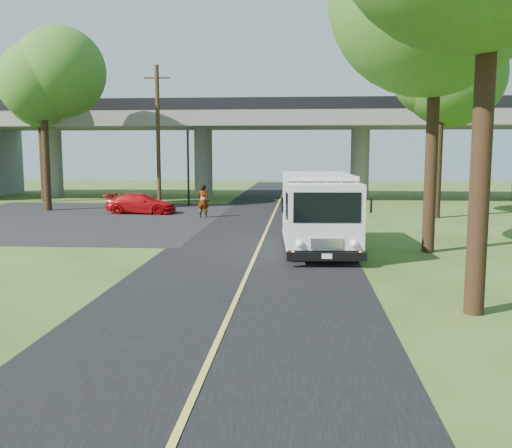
# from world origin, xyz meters

# --- Properties ---
(ground) EXTENTS (120.00, 120.00, 0.00)m
(ground) POSITION_xyz_m (0.00, 0.00, 0.00)
(ground) COLOR #33491A
(ground) RESTS_ON ground
(road) EXTENTS (7.00, 90.00, 0.02)m
(road) POSITION_xyz_m (0.00, 10.00, 0.01)
(road) COLOR black
(road) RESTS_ON ground
(parking_lot) EXTENTS (16.00, 18.00, 0.01)m
(parking_lot) POSITION_xyz_m (-11.00, 18.00, 0.01)
(parking_lot) COLOR black
(parking_lot) RESTS_ON ground
(lane_line) EXTENTS (0.12, 90.00, 0.01)m
(lane_line) POSITION_xyz_m (0.00, 10.00, 0.03)
(lane_line) COLOR gold
(lane_line) RESTS_ON road
(overpass) EXTENTS (54.00, 10.00, 7.30)m
(overpass) POSITION_xyz_m (0.00, 32.00, 4.56)
(overpass) COLOR slate
(overpass) RESTS_ON ground
(traffic_signal) EXTENTS (0.18, 0.22, 5.20)m
(traffic_signal) POSITION_xyz_m (-6.00, 26.00, 3.20)
(traffic_signal) COLOR black
(traffic_signal) RESTS_ON ground
(utility_pole) EXTENTS (1.60, 0.26, 9.00)m
(utility_pole) POSITION_xyz_m (-7.50, 24.00, 4.59)
(utility_pole) COLOR #472D19
(utility_pole) RESTS_ON ground
(tree_right_far) EXTENTS (5.77, 5.67, 10.99)m
(tree_right_far) POSITION_xyz_m (9.21, 19.84, 8.30)
(tree_right_far) COLOR #382314
(tree_right_far) RESTS_ON ground
(tree_left_lot) EXTENTS (5.60, 5.50, 10.50)m
(tree_left_lot) POSITION_xyz_m (-13.79, 21.84, 7.90)
(tree_left_lot) COLOR #382314
(tree_left_lot) RESTS_ON ground
(tree_left_far) EXTENTS (5.26, 5.16, 9.89)m
(tree_left_far) POSITION_xyz_m (-16.79, 27.84, 7.45)
(tree_left_far) COLOR #382314
(tree_left_far) RESTS_ON ground
(step_van) EXTENTS (2.86, 6.83, 2.81)m
(step_van) POSITION_xyz_m (2.20, 9.03, 1.53)
(step_van) COLOR silver
(step_van) RESTS_ON ground
(red_sedan) EXTENTS (4.29, 2.11, 1.20)m
(red_sedan) POSITION_xyz_m (-7.79, 20.80, 0.60)
(red_sedan) COLOR #B90B0F
(red_sedan) RESTS_ON ground
(pedestrian) EXTENTS (0.69, 0.48, 1.84)m
(pedestrian) POSITION_xyz_m (-3.80, 19.00, 0.92)
(pedestrian) COLOR gray
(pedestrian) RESTS_ON ground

